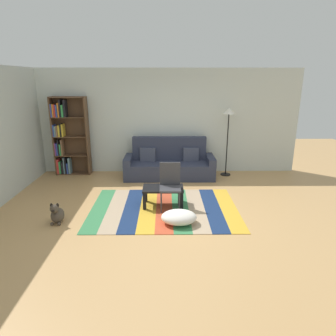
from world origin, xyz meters
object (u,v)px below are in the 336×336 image
object	(u,v)px
pouf	(179,217)
folding_chair	(170,182)
standing_lamp	(229,120)
coffee_table	(163,191)
dog	(57,214)
bookshelf	(67,137)
tv_remote	(166,186)
couch	(169,164)

from	to	relation	value
pouf	folding_chair	distance (m)	0.80
standing_lamp	folding_chair	size ratio (longest dim) A/B	1.93
pouf	folding_chair	size ratio (longest dim) A/B	0.69
coffee_table	dog	bearing A→B (deg)	-158.89
bookshelf	tv_remote	distance (m)	3.34
tv_remote	folding_chair	world-z (taller)	folding_chair
coffee_table	standing_lamp	size ratio (longest dim) A/B	0.46
couch	tv_remote	xyz separation A→B (m)	(-0.09, -1.78, 0.06)
bookshelf	pouf	distance (m)	4.11
couch	coffee_table	bearing A→B (deg)	-94.66
coffee_table	tv_remote	size ratio (longest dim) A/B	5.30
couch	folding_chair	distance (m)	1.95
couch	bookshelf	xyz separation A→B (m)	(-2.65, 0.29, 0.66)
bookshelf	pouf	world-z (taller)	bookshelf
bookshelf	standing_lamp	world-z (taller)	bookshelf
pouf	dog	size ratio (longest dim) A/B	1.56
bookshelf	folding_chair	bearing A→B (deg)	-40.14
standing_lamp	tv_remote	world-z (taller)	standing_lamp
tv_remote	folding_chair	distance (m)	0.22
pouf	standing_lamp	world-z (taller)	standing_lamp
bookshelf	folding_chair	world-z (taller)	bookshelf
bookshelf	dog	bearing A→B (deg)	-77.15
dog	coffee_table	bearing A→B (deg)	21.11
couch	bookshelf	bearing A→B (deg)	173.84
dog	standing_lamp	bearing A→B (deg)	37.54
pouf	tv_remote	bearing A→B (deg)	104.62
couch	tv_remote	size ratio (longest dim) A/B	15.07
couch	tv_remote	bearing A→B (deg)	-92.83
bookshelf	dog	size ratio (longest dim) A/B	5.06
couch	dog	bearing A→B (deg)	-128.21
bookshelf	pouf	bearing A→B (deg)	-46.22
tv_remote	coffee_table	bearing A→B (deg)	-107.39
couch	coffee_table	world-z (taller)	couch
standing_lamp	bookshelf	bearing A→B (deg)	177.90
dog	standing_lamp	size ratio (longest dim) A/B	0.23
folding_chair	couch	bearing A→B (deg)	133.84
coffee_table	standing_lamp	bearing A→B (deg)	50.27
standing_lamp	folding_chair	xyz separation A→B (m)	(-1.50, -2.07, -0.92)
bookshelf	standing_lamp	bearing A→B (deg)	-2.10
coffee_table	tv_remote	xyz separation A→B (m)	(0.06, 0.05, 0.08)
couch	standing_lamp	size ratio (longest dim) A/B	1.30
coffee_table	standing_lamp	xyz separation A→B (m)	(1.63, 1.96, 1.13)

